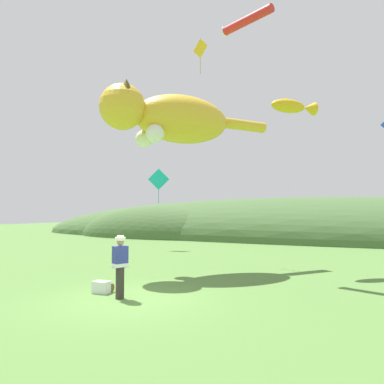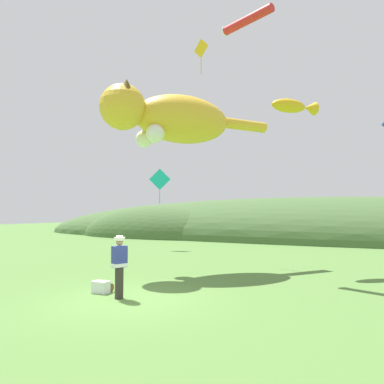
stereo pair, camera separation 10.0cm
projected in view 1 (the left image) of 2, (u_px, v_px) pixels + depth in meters
ground_plane at (127, 300)px, 10.37m from camera, size 120.00×120.00×0.00m
distant_hill_ridge at (286, 239)px, 33.97m from camera, size 60.91×14.43×7.54m
festival_attendant at (120, 265)px, 10.58m from camera, size 0.39×0.48×1.77m
kite_spool at (110, 288)px, 11.39m from camera, size 0.13×0.27×0.27m
picnic_cooler at (101, 287)px, 11.26m from camera, size 0.52×0.37×0.36m
kite_giant_cat at (170, 118)px, 16.11m from camera, size 5.30×6.93×2.46m
kite_fish_windsock at (293, 106)px, 16.51m from camera, size 1.96×2.07×0.69m
kite_tube_streamer at (246, 21)px, 15.65m from camera, size 2.53×1.35×0.44m
kite_diamond_teal at (159, 179)px, 25.10m from camera, size 1.30×0.65×2.35m
kite_diamond_gold at (200, 49)px, 20.60m from camera, size 1.05×0.38×2.00m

